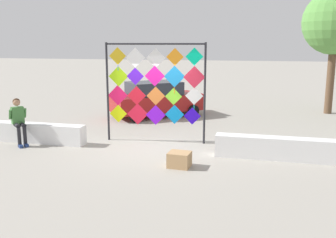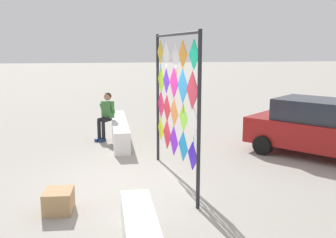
{
  "view_description": "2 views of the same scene",
  "coord_description": "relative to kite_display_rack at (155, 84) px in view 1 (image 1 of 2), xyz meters",
  "views": [
    {
      "loc": [
        3.23,
        -10.65,
        3.13
      ],
      "look_at": [
        0.51,
        0.27,
        0.86
      ],
      "focal_mm": 40.18,
      "sensor_mm": 36.0,
      "label": 1
    },
    {
      "loc": [
        7.94,
        -0.74,
        2.89
      ],
      "look_at": [
        0.4,
        0.5,
        1.44
      ],
      "focal_mm": 41.42,
      "sensor_mm": 36.0,
      "label": 2
    }
  ],
  "objects": [
    {
      "name": "ground",
      "position": [
        0.03,
        -0.71,
        -1.86
      ],
      "size": [
        120.0,
        120.0,
        0.0
      ],
      "primitive_type": "plane",
      "color": "#9E998E"
    },
    {
      "name": "plaza_ledge_right",
      "position": [
        3.92,
        -1.02,
        -1.55
      ],
      "size": [
        3.67,
        0.44,
        0.62
      ],
      "primitive_type": "cube",
      "color": "white",
      "rests_on": "ground"
    },
    {
      "name": "plaza_ledge_left",
      "position": [
        -3.86,
        -1.02,
        -1.55
      ],
      "size": [
        3.67,
        0.44,
        0.62
      ],
      "primitive_type": "cube",
      "color": "white",
      "rests_on": "ground"
    },
    {
      "name": "kite_display_rack",
      "position": [
        0.0,
        0.0,
        0.0
      ],
      "size": [
        3.18,
        0.36,
        3.16
      ],
      "color": "#232328",
      "rests_on": "ground"
    },
    {
      "name": "cardboard_box_large",
      "position": [
        1.31,
        -2.31,
        -1.67
      ],
      "size": [
        0.58,
        0.53,
        0.39
      ],
      "primitive_type": "cube",
      "rotation": [
        0.0,
        0.0,
        -0.07
      ],
      "color": "tan",
      "rests_on": "ground"
    },
    {
      "name": "seated_vendor",
      "position": [
        -3.98,
        -1.42,
        -1.0
      ],
      "size": [
        0.71,
        0.68,
        1.46
      ],
      "color": "black",
      "rests_on": "ground"
    },
    {
      "name": "tree_palm_like",
      "position": [
        6.21,
        6.69,
        2.18
      ],
      "size": [
        2.81,
        2.81,
        5.44
      ],
      "color": "brown",
      "rests_on": "ground"
    },
    {
      "name": "parked_car",
      "position": [
        -1.13,
        4.17,
        -1.09
      ],
      "size": [
        4.05,
        3.78,
        1.51
      ],
      "color": "maroon",
      "rests_on": "ground"
    }
  ]
}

